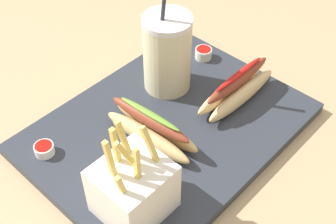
# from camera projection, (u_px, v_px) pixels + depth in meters

# --- Properties ---
(ground_plane) EXTENTS (2.40, 2.40, 0.02)m
(ground_plane) POSITION_uv_depth(u_px,v_px,m) (168.00, 135.00, 0.82)
(ground_plane) COLOR tan
(food_tray) EXTENTS (0.47, 0.35, 0.02)m
(food_tray) POSITION_uv_depth(u_px,v_px,m) (168.00, 128.00, 0.80)
(food_tray) COLOR #2D333D
(food_tray) RESTS_ON ground_plane
(soda_cup) EXTENTS (0.09, 0.09, 0.25)m
(soda_cup) POSITION_uv_depth(u_px,v_px,m) (167.00, 53.00, 0.82)
(soda_cup) COLOR beige
(soda_cup) RESTS_ON food_tray
(fries_basket) EXTENTS (0.10, 0.09, 0.17)m
(fries_basket) POSITION_uv_depth(u_px,v_px,m) (133.00, 188.00, 0.64)
(fries_basket) COLOR white
(fries_basket) RESTS_ON food_tray
(hot_dog_1) EXTENTS (0.07, 0.18, 0.06)m
(hot_dog_1) POSITION_uv_depth(u_px,v_px,m) (152.00, 129.00, 0.75)
(hot_dog_1) COLOR #DBB775
(hot_dog_1) RESTS_ON food_tray
(hot_dog_2) EXTENTS (0.19, 0.05, 0.06)m
(hot_dog_2) POSITION_uv_depth(u_px,v_px,m) (237.00, 89.00, 0.82)
(hot_dog_2) COLOR #E5C689
(hot_dog_2) RESTS_ON food_tray
(ketchup_cup_1) EXTENTS (0.03, 0.03, 0.02)m
(ketchup_cup_1) POSITION_uv_depth(u_px,v_px,m) (44.00, 149.00, 0.74)
(ketchup_cup_1) COLOR white
(ketchup_cup_1) RESTS_ON food_tray
(ketchup_cup_2) EXTENTS (0.03, 0.03, 0.02)m
(ketchup_cup_2) POSITION_uv_depth(u_px,v_px,m) (203.00, 53.00, 0.92)
(ketchup_cup_2) COLOR white
(ketchup_cup_2) RESTS_ON food_tray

